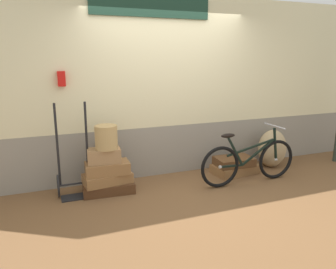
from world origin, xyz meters
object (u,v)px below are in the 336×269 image
(suitcase_1, at_px, (108,178))
(luggage_trolley, at_px, (75,176))
(suitcase_3, at_px, (104,156))
(suitcase_4, at_px, (235,169))
(suitcase_5, at_px, (234,161))
(burlap_sack, at_px, (272,148))
(wicker_basket, at_px, (106,137))
(suitcase_2, at_px, (107,168))
(bicycle, at_px, (249,161))
(suitcase_0, at_px, (109,187))

(suitcase_1, distance_m, luggage_trolley, 0.44)
(suitcase_3, bearing_deg, suitcase_1, -11.77)
(suitcase_4, bearing_deg, suitcase_5, -154.16)
(luggage_trolley, bearing_deg, burlap_sack, 0.01)
(suitcase_3, distance_m, luggage_trolley, 0.48)
(suitcase_4, distance_m, wicker_basket, 2.19)
(suitcase_4, relative_size, burlap_sack, 1.10)
(suitcase_2, xyz_separation_m, suitcase_5, (2.04, 0.01, -0.15))
(wicker_basket, xyz_separation_m, bicycle, (2.02, -0.40, -0.46))
(suitcase_1, height_order, suitcase_2, suitcase_2)
(suitcase_5, xyz_separation_m, bicycle, (-0.01, -0.41, 0.12))
(suitcase_2, distance_m, suitcase_3, 0.18)
(suitcase_3, bearing_deg, suitcase_0, 7.74)
(suitcase_2, height_order, suitcase_5, suitcase_2)
(burlap_sack, relative_size, bicycle, 0.40)
(suitcase_1, relative_size, burlap_sack, 1.00)
(wicker_basket, xyz_separation_m, luggage_trolley, (-0.44, 0.08, -0.51))
(suitcase_2, height_order, bicycle, bicycle)
(luggage_trolley, bearing_deg, suitcase_0, -8.13)
(suitcase_1, relative_size, suitcase_4, 0.91)
(suitcase_5, height_order, wicker_basket, wicker_basket)
(suitcase_3, xyz_separation_m, burlap_sack, (2.87, 0.07, -0.21))
(suitcase_5, xyz_separation_m, burlap_sack, (0.80, 0.07, 0.11))
(wicker_basket, distance_m, burlap_sack, 2.87)
(suitcase_2, bearing_deg, luggage_trolley, 172.65)
(suitcase_4, xyz_separation_m, bicycle, (-0.05, -0.43, 0.26))
(suitcase_4, bearing_deg, suitcase_1, 174.15)
(suitcase_4, xyz_separation_m, luggage_trolley, (-2.51, 0.05, 0.21))
(suitcase_3, xyz_separation_m, suitcase_4, (2.11, 0.02, -0.46))
(suitcase_2, distance_m, wicker_basket, 0.44)
(suitcase_2, xyz_separation_m, bicycle, (2.03, -0.40, -0.02))
(suitcase_5, bearing_deg, suitcase_3, -177.26)
(suitcase_0, bearing_deg, bicycle, -7.42)
(suitcase_2, height_order, burlap_sack, burlap_sack)
(suitcase_2, distance_m, burlap_sack, 2.84)
(wicker_basket, height_order, luggage_trolley, luggage_trolley)
(suitcase_4, bearing_deg, suitcase_0, 173.83)
(suitcase_0, relative_size, suitcase_1, 1.08)
(burlap_sack, bearing_deg, wicker_basket, -178.44)
(suitcase_4, bearing_deg, luggage_trolley, 172.32)
(suitcase_0, bearing_deg, suitcase_2, -111.30)
(wicker_basket, bearing_deg, suitcase_2, -160.74)
(suitcase_5, relative_size, bicycle, 0.37)
(suitcase_0, distance_m, burlap_sack, 2.84)
(luggage_trolley, distance_m, burlap_sack, 3.27)
(suitcase_3, distance_m, burlap_sack, 2.88)
(suitcase_0, xyz_separation_m, suitcase_5, (2.03, -0.01, 0.14))
(suitcase_4, height_order, luggage_trolley, luggage_trolley)
(wicker_basket, relative_size, bicycle, 0.20)
(suitcase_4, relative_size, bicycle, 0.45)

